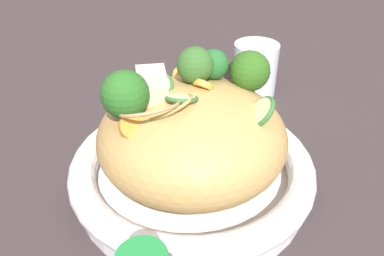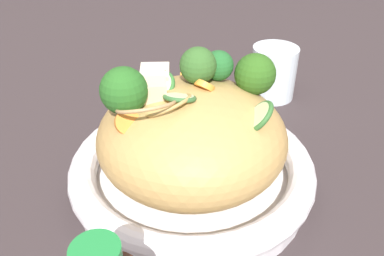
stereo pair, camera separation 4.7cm
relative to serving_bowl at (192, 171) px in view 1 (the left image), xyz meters
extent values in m
plane|color=#342B2C|center=(0.00, 0.00, -0.03)|extent=(3.00, 3.00, 0.00)
cylinder|color=white|center=(0.00, 0.00, -0.02)|extent=(0.29, 0.29, 0.02)
torus|color=white|center=(0.00, 0.00, 0.01)|extent=(0.30, 0.30, 0.03)
ellipsoid|color=tan|center=(0.00, 0.00, 0.05)|extent=(0.23, 0.23, 0.12)
torus|color=tan|center=(-0.02, 0.02, 0.11)|extent=(0.07, 0.07, 0.03)
torus|color=tan|center=(-0.04, 0.04, 0.11)|extent=(0.09, 0.09, 0.03)
cone|color=#97B66A|center=(0.06, -0.06, 0.09)|extent=(0.03, 0.03, 0.02)
sphere|color=#2C5B1A|center=(0.06, -0.06, 0.12)|extent=(0.07, 0.07, 0.05)
cone|color=#99AD6B|center=(0.03, 0.00, 0.11)|extent=(0.03, 0.03, 0.02)
sphere|color=#325F27|center=(0.03, 0.00, 0.13)|extent=(0.06, 0.06, 0.04)
cone|color=#9AB276|center=(-0.03, 0.07, 0.10)|extent=(0.03, 0.03, 0.02)
sphere|color=#266021|center=(-0.03, 0.07, 0.12)|extent=(0.07, 0.07, 0.05)
cone|color=#9AAC69|center=(0.05, -0.02, 0.10)|extent=(0.02, 0.02, 0.01)
sphere|color=#225F29|center=(0.05, -0.02, 0.12)|extent=(0.05, 0.05, 0.04)
cylinder|color=orange|center=(0.04, 0.06, 0.10)|extent=(0.03, 0.03, 0.02)
cylinder|color=orange|center=(0.01, -0.01, 0.11)|extent=(0.03, 0.03, 0.02)
cylinder|color=orange|center=(-0.06, 0.06, 0.10)|extent=(0.03, 0.03, 0.03)
cylinder|color=orange|center=(0.08, 0.02, 0.10)|extent=(0.02, 0.03, 0.02)
cylinder|color=beige|center=(-0.02, 0.01, 0.11)|extent=(0.03, 0.03, 0.02)
torus|color=#336332|center=(-0.02, 0.01, 0.11)|extent=(0.04, 0.04, 0.02)
cylinder|color=beige|center=(-0.01, -0.08, 0.10)|extent=(0.04, 0.03, 0.03)
torus|color=#31642C|center=(-0.01, -0.08, 0.10)|extent=(0.05, 0.04, 0.04)
cylinder|color=beige|center=(0.01, 0.04, 0.11)|extent=(0.04, 0.04, 0.03)
torus|color=#2E652C|center=(0.01, 0.04, 0.11)|extent=(0.05, 0.05, 0.03)
cube|color=beige|center=(-0.01, 0.04, 0.11)|extent=(0.04, 0.04, 0.03)
cube|color=beige|center=(0.02, 0.05, 0.11)|extent=(0.05, 0.04, 0.03)
cylinder|color=silver|center=(0.27, -0.08, 0.02)|extent=(0.08, 0.08, 0.09)
camera|label=1|loc=(-0.39, -0.05, 0.32)|focal=37.34mm
camera|label=2|loc=(-0.38, -0.09, 0.32)|focal=37.34mm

